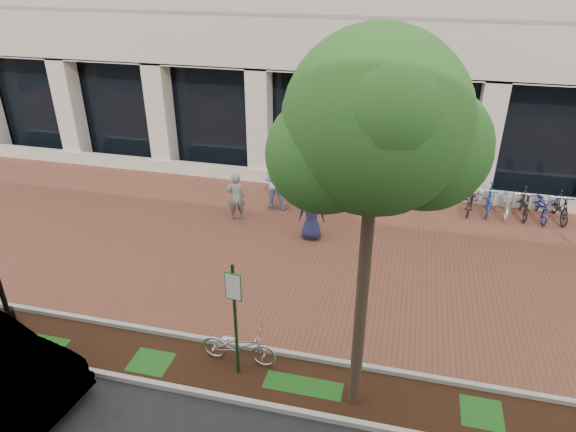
% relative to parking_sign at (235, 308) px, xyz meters
% --- Properties ---
extents(ground, '(120.00, 120.00, 0.00)m').
position_rel_parking_sign_xyz_m(ground, '(-0.49, 5.24, -1.69)').
color(ground, black).
rests_on(ground, ground).
extents(brick_plaza, '(40.00, 9.00, 0.01)m').
position_rel_parking_sign_xyz_m(brick_plaza, '(-0.49, 5.24, -1.69)').
color(brick_plaza, brown).
rests_on(brick_plaza, ground).
extents(planting_strip, '(40.00, 1.50, 0.01)m').
position_rel_parking_sign_xyz_m(planting_strip, '(-0.49, -0.01, -1.69)').
color(planting_strip, black).
rests_on(planting_strip, ground).
extents(curb_plaza_side, '(40.00, 0.12, 0.12)m').
position_rel_parking_sign_xyz_m(curb_plaza_side, '(-0.49, 0.74, -1.63)').
color(curb_plaza_side, '#A0A198').
rests_on(curb_plaza_side, ground).
extents(curb_street_side, '(40.00, 0.12, 0.12)m').
position_rel_parking_sign_xyz_m(curb_street_side, '(-0.49, -0.76, -1.63)').
color(curb_street_side, '#A0A198').
rests_on(curb_street_side, ground).
extents(parking_sign, '(0.34, 0.07, 2.70)m').
position_rel_parking_sign_xyz_m(parking_sign, '(0.00, 0.00, 0.00)').
color(parking_sign, '#153B1D').
rests_on(parking_sign, ground).
extents(street_tree, '(3.37, 2.81, 7.06)m').
position_rel_parking_sign_xyz_m(street_tree, '(2.49, -0.14, 3.77)').
color(street_tree, '#433626').
rests_on(street_tree, ground).
extents(locked_bicycle, '(1.67, 0.58, 0.88)m').
position_rel_parking_sign_xyz_m(locked_bicycle, '(-0.08, 0.34, -1.25)').
color(locked_bicycle, silver).
rests_on(locked_bicycle, ground).
extents(pedestrian_left, '(0.69, 0.59, 1.61)m').
position_rel_parking_sign_xyz_m(pedestrian_left, '(-2.28, 6.60, -0.89)').
color(pedestrian_left, slate).
rests_on(pedestrian_left, ground).
extents(pedestrian_mid, '(1.02, 0.83, 1.95)m').
position_rel_parking_sign_xyz_m(pedestrian_mid, '(-1.26, 7.76, -0.72)').
color(pedestrian_mid, '#859DC7').
rests_on(pedestrian_mid, ground).
extents(pedestrian_right, '(0.84, 0.59, 1.63)m').
position_rel_parking_sign_xyz_m(pedestrian_right, '(0.36, 5.93, -0.88)').
color(pedestrian_right, '#1F254F').
rests_on(pedestrian_right, ground).
extents(bike_rack_cluster, '(3.49, 1.77, 0.99)m').
position_rel_parking_sign_xyz_m(bike_rack_cluster, '(6.59, 9.05, -1.23)').
color(bike_rack_cluster, black).
rests_on(bike_rack_cluster, ground).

